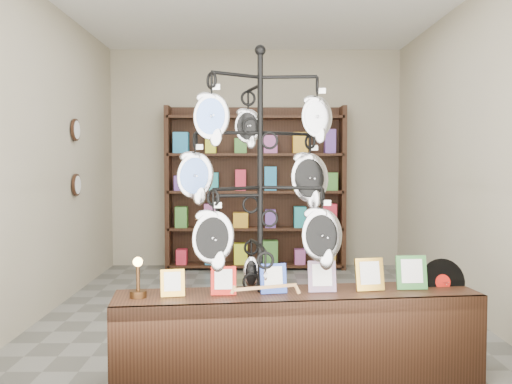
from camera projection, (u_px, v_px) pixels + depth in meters
ground at (257, 312)px, 5.51m from camera, size 5.00×5.00×0.00m
room_envelope at (257, 120)px, 5.41m from camera, size 5.00×5.00×5.00m
display_tree at (260, 188)px, 3.74m from camera, size 1.15×1.13×2.21m
front_shelf at (298, 336)px, 3.77m from camera, size 2.44×0.78×0.85m
back_shelving at (255, 193)px, 7.74m from camera, size 2.42×0.36×2.20m
wall_clocks at (76, 157)px, 6.21m from camera, size 0.03×0.24×0.84m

